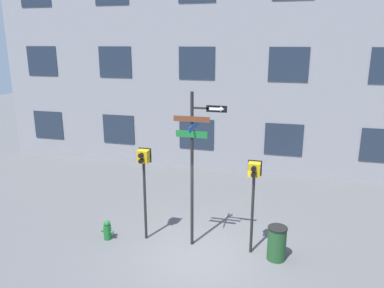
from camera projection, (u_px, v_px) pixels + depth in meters
name	position (u px, v px, depth m)	size (l,w,h in m)	color
ground_plane	(201.00, 255.00, 10.60)	(60.00, 60.00, 0.00)	#515154
building_facade	(244.00, 25.00, 16.13)	(24.00, 0.63, 13.12)	gray
street_sign_pole	(194.00, 157.00, 10.43)	(1.46, 1.07, 4.55)	black
pedestrian_signal_left	(144.00, 170.00, 10.91)	(0.38, 0.40, 2.85)	black
pedestrian_signal_right	(254.00, 182.00, 10.18)	(0.38, 0.40, 2.72)	black
fire_hydrant	(107.00, 230.00, 11.38)	(0.39, 0.23, 0.61)	#196028
trash_bin	(277.00, 243.00, 10.28)	(0.54, 0.54, 0.97)	#1E4723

